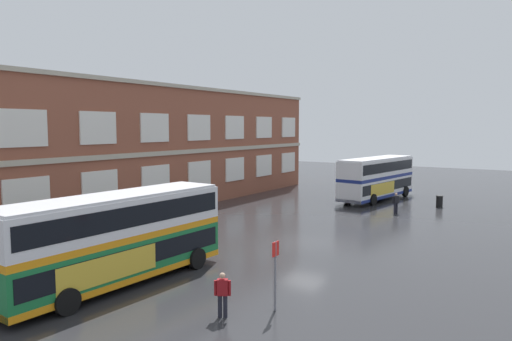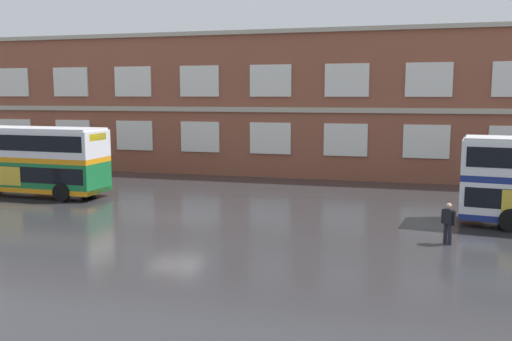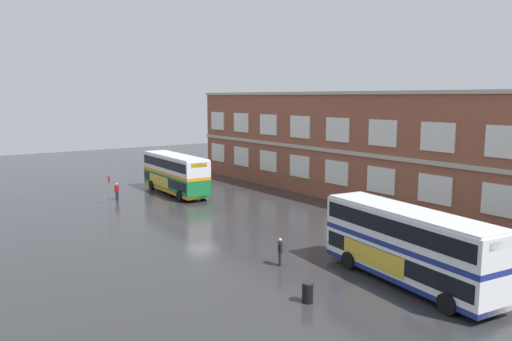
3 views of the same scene
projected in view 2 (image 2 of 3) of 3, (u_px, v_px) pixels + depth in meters
name	position (u px, v px, depth m)	size (l,w,h in m)	color
ground_plane	(191.00, 209.00, 29.37)	(120.00, 120.00, 0.00)	#2B2B2D
brick_terminal_building	(282.00, 106.00, 43.59)	(48.43, 8.19, 10.55)	brown
double_decker_near	(19.00, 159.00, 33.43)	(11.10, 3.20, 4.07)	#197038
waiting_passenger	(448.00, 222.00, 22.31)	(0.57, 0.46, 1.70)	black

